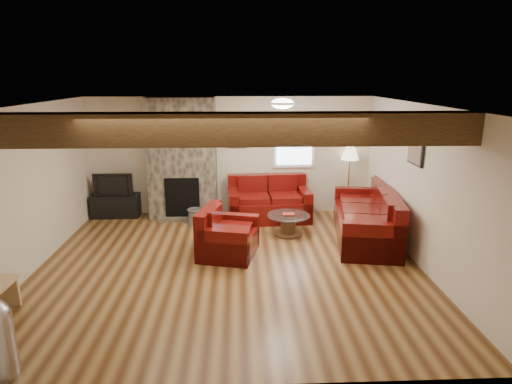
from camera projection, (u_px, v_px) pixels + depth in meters
room at (228, 189)px, 6.48m from camera, size 8.00×8.00×8.00m
oak_beam at (224, 129)px, 4.99m from camera, size 6.00×0.36×0.38m
chimney_breast at (182, 160)px, 8.84m from camera, size 1.40×0.67×2.50m
back_window at (294, 142)px, 9.06m from camera, size 0.90×0.08×1.10m
ceiling_dome at (282, 105)px, 7.07m from camera, size 0.40×0.40×0.18m
artwork_back at (238, 135)px, 8.97m from camera, size 0.42×0.06×0.52m
artwork_right at (415, 152)px, 6.75m from camera, size 0.06×0.55×0.42m
sofa_three at (365, 214)px, 7.83m from camera, size 1.38×2.52×0.92m
loveseat at (269, 199)px, 8.87m from camera, size 1.72×1.05×0.89m
armchair_red at (228, 232)px, 7.11m from camera, size 1.08×1.17×0.80m
coffee_table at (288, 225)px, 8.05m from camera, size 0.80×0.80×0.42m
tv_cabinet at (116, 206)px, 9.08m from camera, size 0.98×0.39×0.49m
television at (114, 184)px, 8.95m from camera, size 0.81×0.11×0.47m
floor_lamp at (350, 157)px, 9.04m from camera, size 0.37×0.37×1.46m
coal_bucket at (195, 216)px, 8.66m from camera, size 0.34×0.34×0.32m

